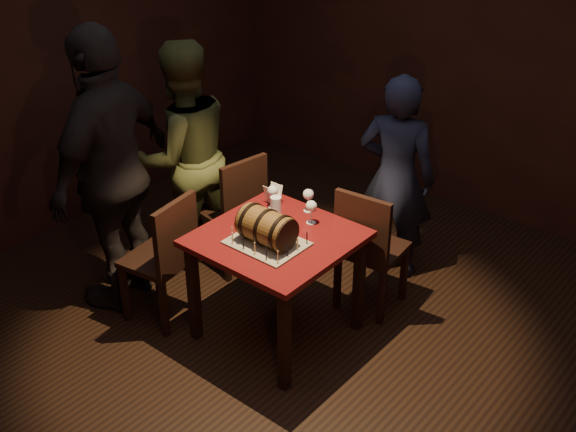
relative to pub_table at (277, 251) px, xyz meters
The scene contains 16 objects.
room_shell 0.78m from the pub_table, 28.19° to the right, with size 5.04×5.04×2.80m.
pub_table is the anchor object (origin of this frame).
cake_board 0.16m from the pub_table, 81.27° to the right, with size 0.45×0.35×0.01m, color gray.
barrel_cake 0.25m from the pub_table, 81.50° to the right, with size 0.39×0.23×0.23m.
birthday_candles 0.20m from the pub_table, 80.76° to the right, with size 0.40×0.30×0.09m.
wine_glass_left 0.43m from the pub_table, 134.33° to the left, with size 0.07×0.07×0.16m.
wine_glass_mid 0.44m from the pub_table, 96.96° to the left, with size 0.07×0.07×0.16m.
wine_glass_right 0.35m from the pub_table, 75.66° to the left, with size 0.07×0.07×0.16m.
pint_of_ale 0.29m from the pub_table, 131.34° to the left, with size 0.07×0.07×0.15m.
menu_card 0.46m from the pub_table, 133.51° to the left, with size 0.10×0.05×0.13m, color white, non-canonical shape.
chair_back 0.67m from the pub_table, 63.16° to the left, with size 0.44×0.44×0.93m.
chair_left_rear 0.85m from the pub_table, 150.88° to the left, with size 0.45×0.45×0.93m.
chair_left_front 0.75m from the pub_table, 152.28° to the right, with size 0.45×0.45×0.93m.
person_back 1.15m from the pub_table, 82.03° to the left, with size 0.56×0.37×1.54m, color #181B30.
person_left_rear 1.19m from the pub_table, 166.00° to the left, with size 0.83×0.65×1.72m, color #3D4221.
person_left_front 1.21m from the pub_table, 161.92° to the right, with size 1.15×0.48×1.97m, color black.
Camera 1 is at (2.34, -2.83, 3.05)m, focal length 45.00 mm.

